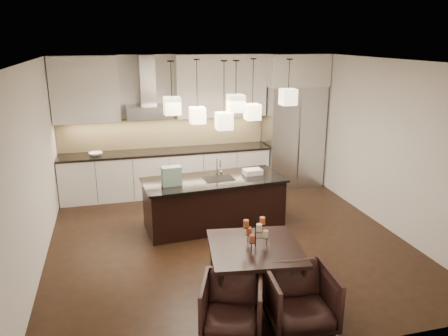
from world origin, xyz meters
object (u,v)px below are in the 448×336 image
object	(u,v)px
dining_table	(255,270)
refrigerator	(292,136)
armchair_left	(232,306)
island_body	(214,203)
armchair_right	(300,298)

from	to	relation	value
dining_table	refrigerator	bearing A→B (deg)	69.00
refrigerator	armchair_left	size ratio (longest dim) A/B	3.19
island_body	dining_table	size ratio (longest dim) A/B	2.05
armchair_left	refrigerator	bearing A→B (deg)	79.60
refrigerator	armchair_right	xyz separation A→B (m)	(-1.87, -4.66, -0.74)
armchair_right	dining_table	bearing A→B (deg)	117.11
island_body	dining_table	distance (m)	2.20
island_body	dining_table	xyz separation A→B (m)	(0.00, -2.20, -0.07)
dining_table	island_body	bearing A→B (deg)	97.81
refrigerator	armchair_right	size ratio (longest dim) A/B	2.88
armchair_left	armchair_right	bearing A→B (deg)	11.87
island_body	armchair_right	bearing A→B (deg)	-88.77
armchair_left	island_body	bearing A→B (deg)	100.21
dining_table	armchair_left	bearing A→B (deg)	-119.74
refrigerator	island_body	size ratio (longest dim) A/B	0.94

